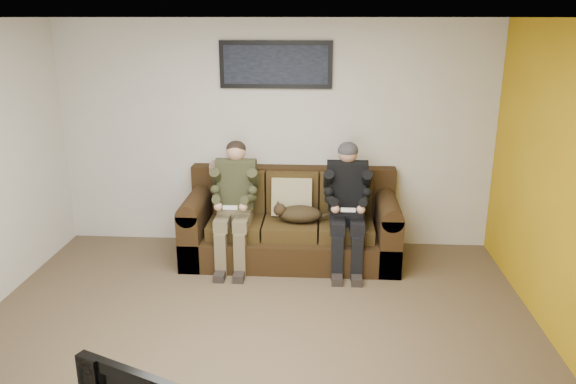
# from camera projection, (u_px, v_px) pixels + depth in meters

# --- Properties ---
(floor) EXTENTS (5.00, 5.00, 0.00)m
(floor) POSITION_uv_depth(u_px,v_px,m) (253.00, 342.00, 4.69)
(floor) COLOR brown
(floor) RESTS_ON ground
(ceiling) EXTENTS (5.00, 5.00, 0.00)m
(ceiling) POSITION_uv_depth(u_px,v_px,m) (246.00, 17.00, 3.92)
(ceiling) COLOR silver
(ceiling) RESTS_ON ground
(wall_back) EXTENTS (5.00, 0.00, 5.00)m
(wall_back) POSITION_uv_depth(u_px,v_px,m) (275.00, 135.00, 6.45)
(wall_back) COLOR beige
(wall_back) RESTS_ON ground
(wall_front) EXTENTS (5.00, 0.00, 5.00)m
(wall_front) POSITION_uv_depth(u_px,v_px,m) (176.00, 371.00, 2.16)
(wall_front) COLOR beige
(wall_front) RESTS_ON ground
(sofa) EXTENTS (2.34, 1.01, 0.96)m
(sofa) POSITION_uv_depth(u_px,v_px,m) (292.00, 225.00, 6.32)
(sofa) COLOR black
(sofa) RESTS_ON ground
(throw_pillow) EXTENTS (0.45, 0.21, 0.44)m
(throw_pillow) POSITION_uv_depth(u_px,v_px,m) (292.00, 197.00, 6.27)
(throw_pillow) COLOR tan
(throw_pillow) RESTS_ON sofa
(throw_blanket) EXTENTS (0.48, 0.23, 0.09)m
(throw_blanket) POSITION_uv_depth(u_px,v_px,m) (232.00, 166.00, 6.46)
(throw_blanket) COLOR tan
(throw_blanket) RESTS_ON sofa
(person_left) EXTENTS (0.51, 0.87, 1.32)m
(person_left) POSITION_uv_depth(u_px,v_px,m) (235.00, 196.00, 6.05)
(person_left) COLOR brown
(person_left) RESTS_ON sofa
(person_right) EXTENTS (0.51, 0.86, 1.33)m
(person_right) POSITION_uv_depth(u_px,v_px,m) (347.00, 198.00, 5.98)
(person_right) COLOR black
(person_right) RESTS_ON sofa
(cat) EXTENTS (0.66, 0.26, 0.24)m
(cat) POSITION_uv_depth(u_px,v_px,m) (298.00, 214.00, 6.07)
(cat) COLOR #403019
(cat) RESTS_ON sofa
(framed_poster) EXTENTS (1.25, 0.05, 0.52)m
(framed_poster) POSITION_uv_depth(u_px,v_px,m) (276.00, 65.00, 6.18)
(framed_poster) COLOR black
(framed_poster) RESTS_ON wall_back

